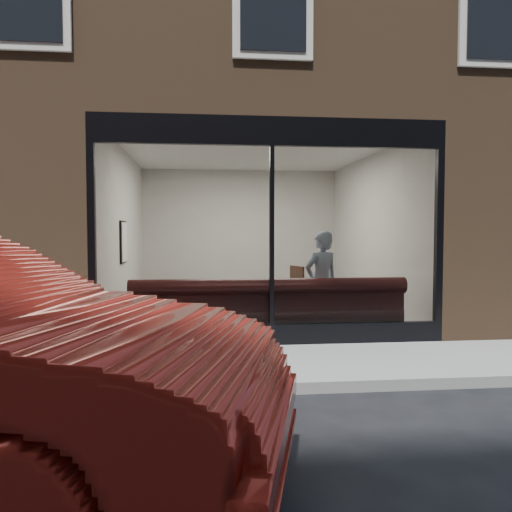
{
  "coord_description": "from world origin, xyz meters",
  "views": [
    {
      "loc": [
        -0.95,
        -4.87,
        1.61
      ],
      "look_at": [
        -0.18,
        2.4,
        1.25
      ],
      "focal_mm": 35.0,
      "sensor_mm": 36.0,
      "label": 1
    }
  ],
  "objects": [
    {
      "name": "ground",
      "position": [
        0.0,
        0.0,
        0.0
      ],
      "size": [
        120.0,
        120.0,
        0.0
      ],
      "primitive_type": "plane",
      "color": "black",
      "rests_on": "ground"
    },
    {
      "name": "sidewalk_near",
      "position": [
        0.0,
        1.0,
        0.01
      ],
      "size": [
        40.0,
        2.0,
        0.01
      ],
      "primitive_type": "cube",
      "color": "gray",
      "rests_on": "ground"
    },
    {
      "name": "kerb_near",
      "position": [
        0.0,
        -0.05,
        0.06
      ],
      "size": [
        40.0,
        0.1,
        0.12
      ],
      "primitive_type": "cube",
      "color": "gray",
      "rests_on": "ground"
    },
    {
      "name": "host_building_pier_left",
      "position": [
        -3.75,
        8.0,
        1.6
      ],
      "size": [
        2.5,
        12.0,
        3.2
      ],
      "primitive_type": "cube",
      "color": "brown",
      "rests_on": "ground"
    },
    {
      "name": "host_building_pier_right",
      "position": [
        3.75,
        8.0,
        1.6
      ],
      "size": [
        2.5,
        12.0,
        3.2
      ],
      "primitive_type": "cube",
      "color": "brown",
      "rests_on": "ground"
    },
    {
      "name": "host_building_backfill",
      "position": [
        0.0,
        11.0,
        1.6
      ],
      "size": [
        5.0,
        6.0,
        3.2
      ],
      "primitive_type": "cube",
      "color": "brown",
      "rests_on": "ground"
    },
    {
      "name": "cafe_floor",
      "position": [
        0.0,
        5.0,
        0.02
      ],
      "size": [
        6.0,
        6.0,
        0.0
      ],
      "primitive_type": "plane",
      "color": "#2D2D30",
      "rests_on": "ground"
    },
    {
      "name": "cafe_ceiling",
      "position": [
        0.0,
        5.0,
        3.19
      ],
      "size": [
        6.0,
        6.0,
        0.0
      ],
      "primitive_type": "plane",
      "rotation": [
        3.14,
        0.0,
        0.0
      ],
      "color": "white",
      "rests_on": "host_building_upper"
    },
    {
      "name": "cafe_wall_back",
      "position": [
        0.0,
        7.99,
        1.6
      ],
      "size": [
        5.0,
        0.0,
        5.0
      ],
      "primitive_type": "plane",
      "rotation": [
        1.57,
        0.0,
        0.0
      ],
      "color": "beige",
      "rests_on": "ground"
    },
    {
      "name": "cafe_wall_left",
      "position": [
        -2.49,
        5.0,
        1.6
      ],
      "size": [
        0.0,
        6.0,
        6.0
      ],
      "primitive_type": "plane",
      "rotation": [
        1.57,
        0.0,
        1.57
      ],
      "color": "beige",
      "rests_on": "ground"
    },
    {
      "name": "cafe_wall_right",
      "position": [
        2.49,
        5.0,
        1.6
      ],
      "size": [
        0.0,
        6.0,
        6.0
      ],
      "primitive_type": "plane",
      "rotation": [
        1.57,
        0.0,
        -1.57
      ],
      "color": "beige",
      "rests_on": "ground"
    },
    {
      "name": "storefront_kick",
      "position": [
        0.0,
        2.05,
        0.15
      ],
      "size": [
        5.0,
        0.1,
        0.3
      ],
      "primitive_type": "cube",
      "color": "black",
      "rests_on": "ground"
    },
    {
      "name": "storefront_header",
      "position": [
        0.0,
        2.05,
        3.0
      ],
      "size": [
        5.0,
        0.1,
        0.4
      ],
      "primitive_type": "cube",
      "color": "black",
      "rests_on": "host_building_upper"
    },
    {
      "name": "storefront_mullion",
      "position": [
        0.0,
        2.05,
        1.55
      ],
      "size": [
        0.06,
        0.1,
        2.5
      ],
      "primitive_type": "cube",
      "color": "black",
      "rests_on": "storefront_kick"
    },
    {
      "name": "storefront_glass",
      "position": [
        0.0,
        2.02,
        1.55
      ],
      "size": [
        4.8,
        0.0,
        4.8
      ],
      "primitive_type": "plane",
      "rotation": [
        1.57,
        0.0,
        0.0
      ],
      "color": "white",
      "rests_on": "storefront_kick"
    },
    {
      "name": "banquette",
      "position": [
        0.0,
        2.45,
        0.23
      ],
      "size": [
        4.0,
        0.55,
        0.45
      ],
      "primitive_type": "cube",
      "color": "#341314",
      "rests_on": "cafe_floor"
    },
    {
      "name": "person",
      "position": [
        0.86,
        2.66,
        0.81
      ],
      "size": [
        0.7,
        0.59,
        1.62
      ],
      "primitive_type": "imported",
      "rotation": [
        0.0,
        0.0,
        3.55
      ],
      "color": "#99B2C9",
      "rests_on": "cafe_floor"
    },
    {
      "name": "cafe_table_left",
      "position": [
        -0.51,
        3.63,
        0.74
      ],
      "size": [
        0.6,
        0.6,
        0.04
      ],
      "primitive_type": "cube",
      "rotation": [
        0.0,
        0.0,
        -0.08
      ],
      "color": "black",
      "rests_on": "cafe_floor"
    },
    {
      "name": "cafe_table_right",
      "position": [
        0.56,
        3.25,
        0.74
      ],
      "size": [
        0.73,
        0.73,
        0.04
      ],
      "primitive_type": "cube",
      "rotation": [
        0.0,
        0.0,
        -0.36
      ],
      "color": "black",
      "rests_on": "cafe_floor"
    },
    {
      "name": "cafe_chair_right",
      "position": [
        0.66,
        4.46,
        0.24
      ],
      "size": [
        0.56,
        0.56,
        0.04
      ],
      "primitive_type": "cube",
      "rotation": [
        0.0,
        0.0,
        3.57
      ],
      "color": "black",
      "rests_on": "cafe_floor"
    },
    {
      "name": "wall_poster",
      "position": [
        -2.45,
        4.8,
        1.41
      ],
      "size": [
        0.02,
        0.56,
        0.75
      ],
      "primitive_type": "cube",
      "color": "white",
      "rests_on": "cafe_wall_left"
    }
  ]
}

